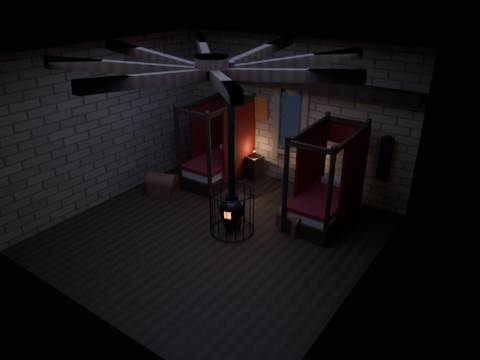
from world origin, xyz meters
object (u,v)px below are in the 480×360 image
Objects in this scene: bed_right at (325,198)px; trunk_right at (293,221)px; trunk_left at (162,185)px; stove at (232,208)px; bed_left at (220,160)px.

trunk_right is at bearing -113.92° from bed_right.
bed_right reaches higher than trunk_right.
trunk_left is 2.88m from stove.
trunk_right is at bearing 22.64° from stove.
trunk_right is at bearing -14.11° from trunk_left.
trunk_left is at bearing -163.78° from bed_right.
bed_left is at bearing 46.54° from trunk_left.
bed_right is 0.59× the size of stove.
bed_left is at bearing 117.57° from stove.
stove is at bearing -47.67° from bed_left.
stove reaches higher than trunk_left.
bed_left is 2.87× the size of trunk_right.
bed_left is 3.03m from stove.
bed_right is 2.50× the size of trunk_left.
stove is (2.81, -0.48, 0.38)m from trunk_left.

